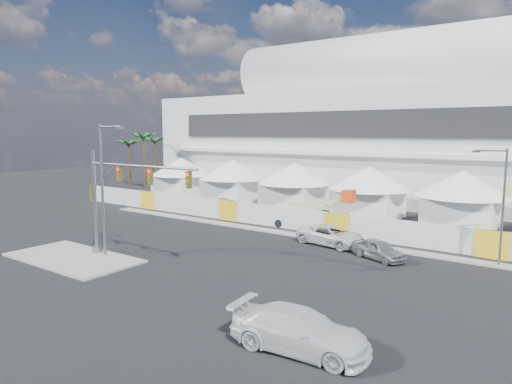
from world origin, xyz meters
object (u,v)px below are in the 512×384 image
Objects in this scene: pickup_curb at (332,235)px; boom_lift at (303,217)px; sedan_silver at (379,249)px; lot_car_c at (230,206)px; lot_car_a at (476,236)px; traffic_mast at (114,198)px; streetlight_median at (104,181)px; pickup_near at (300,330)px; streetlight_curb at (501,199)px.

pickup_curb is 6.57m from boom_lift.
sedan_silver is 0.89× the size of lot_car_c.
sedan_silver is 0.94× the size of lot_car_a.
traffic_mast is at bearing -144.24° from lot_car_c.
traffic_mast is 1.13× the size of streetlight_median.
traffic_mast reaches higher than lot_car_c.
streetlight_median is (-18.30, 4.16, 4.65)m from pickup_near.
pickup_curb is at bearing 47.45° from streetlight_median.
streetlight_median is 1.19× the size of streetlight_curb.
lot_car_c is 28.16m from streetlight_curb.
sedan_silver is 19.91m from streetlight_median.
lot_car_a is 0.47× the size of streetlight_median.
pickup_near is (2.27, -14.96, 0.15)m from sedan_silver.
streetlight_median is at bearing -113.01° from boom_lift.
traffic_mast is (5.10, -19.16, 3.67)m from lot_car_c.
lot_car_c is (-20.31, 8.52, -0.03)m from sedan_silver.
lot_car_a is 7.13m from streetlight_curb.
sedan_silver is 8.55m from streetlight_curb.
sedan_silver reaches higher than lot_car_c.
boom_lift reaches higher than pickup_curb.
pickup_near is 0.77× the size of boom_lift.
pickup_curb is 17.67m from streetlight_median.
pickup_curb is at bearing 91.41° from sedan_silver.
streetlight_curb reaches higher than traffic_mast.
traffic_mast is at bearing 147.53° from sedan_silver.
lot_car_a is (2.48, 23.50, -0.13)m from pickup_near.
traffic_mast is (-15.22, -10.64, 3.64)m from sedan_silver.
streetlight_median is 1.22× the size of boom_lift.
pickup_near reaches higher than pickup_curb.
streetlight_curb is at bearing -75.82° from pickup_curb.
streetlight_curb is 17.19m from boom_lift.
traffic_mast reaches higher than lot_car_a.
streetlight_curb is at bearing -12.12° from boom_lift.
lot_car_c is at bearing 168.56° from streetlight_curb.
traffic_mast is at bearing 10.81° from streetlight_median.
pickup_curb reaches higher than sedan_silver.
streetlight_median is (-16.03, -10.80, 4.80)m from sedan_silver.
streetlight_curb reaches higher than pickup_curb.
pickup_near is at bearing -13.86° from traffic_mast.
lot_car_c is (-22.59, 23.48, -0.19)m from pickup_near.
pickup_near is (6.79, -16.70, 0.08)m from pickup_curb.
sedan_silver is 0.44× the size of streetlight_median.
streetlight_curb is at bearing -20.61° from pickup_near.
lot_car_a is (9.26, 6.80, -0.05)m from pickup_curb.
lot_car_c is 20.37m from streetlight_median.
streetlight_median reaches higher than sedan_silver.
streetlight_curb reaches higher than sedan_silver.
pickup_near is at bearing -148.79° from sedan_silver.
streetlight_curb is 1.03× the size of boom_lift.
boom_lift is at bearing 68.84° from streetlight_median.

